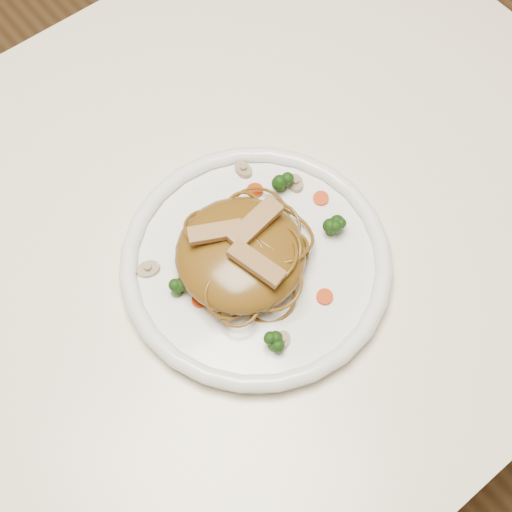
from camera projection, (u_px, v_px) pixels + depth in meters
ground at (209, 422)px, 1.51m from camera, size 4.00×4.00×0.00m
table at (180, 295)px, 0.93m from camera, size 1.20×0.80×0.75m
plate at (256, 265)px, 0.83m from camera, size 0.37×0.37×0.02m
noodle_mound at (241, 254)px, 0.80m from camera, size 0.18×0.18×0.05m
chicken_a at (255, 223)px, 0.78m from camera, size 0.07×0.03×0.01m
chicken_b at (215, 232)px, 0.77m from camera, size 0.06×0.04×0.01m
chicken_c at (256, 264)px, 0.76m from camera, size 0.04×0.07×0.01m
broccoli_0 at (281, 180)px, 0.85m from camera, size 0.03×0.03×0.03m
broccoli_1 at (176, 287)px, 0.79m from camera, size 0.03×0.03×0.03m
broccoli_2 at (275, 342)px, 0.76m from camera, size 0.03×0.03×0.03m
broccoli_3 at (332, 224)px, 0.82m from camera, size 0.04×0.04×0.03m
carrot_0 at (255, 190)px, 0.86m from camera, size 0.02×0.02×0.00m
carrot_1 at (200, 300)px, 0.80m from camera, size 0.02×0.02×0.00m
carrot_2 at (321, 198)px, 0.86m from camera, size 0.02×0.02×0.00m
carrot_3 at (198, 227)px, 0.84m from camera, size 0.03×0.03×0.00m
carrot_4 at (325, 297)px, 0.80m from camera, size 0.02×0.02×0.00m
mushroom_0 at (282, 341)px, 0.77m from camera, size 0.03×0.03×0.01m
mushroom_1 at (295, 183)px, 0.86m from camera, size 0.03×0.03×0.01m
mushroom_2 at (148, 269)px, 0.81m from camera, size 0.03×0.03×0.01m
mushroom_3 at (243, 170)px, 0.87m from camera, size 0.03×0.03×0.01m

